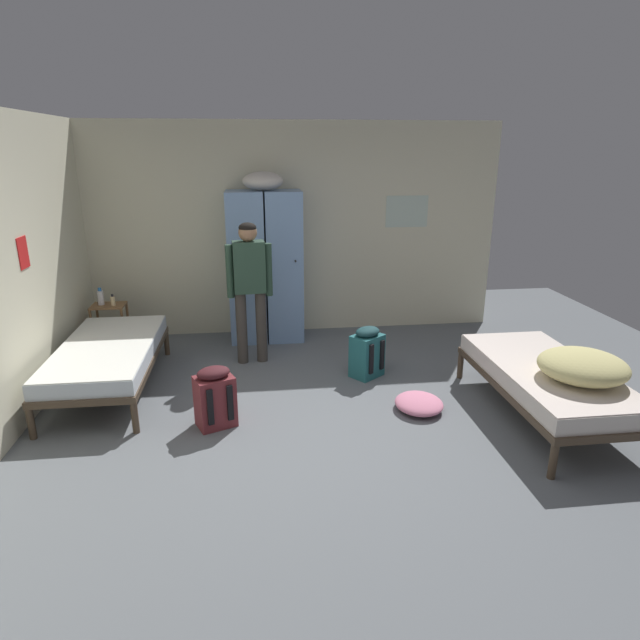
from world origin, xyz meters
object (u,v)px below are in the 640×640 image
Objects in this scene: backpack_maroon at (215,398)px; bed_left_rear at (108,354)px; person_traveler at (250,280)px; shelf_unit at (110,323)px; clothes_pile_pink at (419,403)px; lotion_bottle at (113,301)px; bed_right at (546,378)px; bedding_heap at (583,366)px; locker_bank at (265,264)px; backpack_teal at (366,353)px; water_bottle at (101,297)px.

bed_left_rear is at bearing 141.72° from backpack_maroon.
shelf_unit is at bearing 161.31° from person_traveler.
shelf_unit is 1.18m from bed_left_rear.
clothes_pile_pink is at bearing -42.19° from person_traveler.
backpack_maroon is 1.87m from clothes_pile_pink.
shelf_unit is 0.30× the size of bed_left_rear.
lotion_bottle is at bearing 122.84° from backpack_maroon.
bed_left_rear is (0.25, -1.15, 0.04)m from shelf_unit.
person_traveler is at bearing 77.19° from backpack_maroon.
bed_right is 2.64× the size of bedding_heap.
bed_left_rear is 1.64m from person_traveler.
bed_right reaches higher than clothes_pile_pink.
shelf_unit reaches higher than bed_left_rear.
backpack_maroon is (-0.52, -2.23, -0.71)m from locker_bank.
backpack_teal is 1.00× the size of backpack_maroon.
backpack_teal is at bearing 141.96° from bed_right.
person_traveler reaches higher than backpack_teal.
clothes_pile_pink is at bearing -15.26° from bed_left_rear.
backpack_teal is (-1.40, 1.10, -0.12)m from bed_right.
bed_left_rear is 3.45× the size of backpack_teal.
backpack_teal is at bearing 0.66° from bed_left_rear.
locker_bank is 2.40m from backpack_maroon.
person_traveler reaches higher than water_bottle.
bedding_heap reaches higher than backpack_teal.
clothes_pile_pink is (1.53, -1.39, -0.89)m from person_traveler.
shelf_unit is at bearing 123.72° from backpack_maroon.
clothes_pile_pink is at bearing 1.73° from backpack_maroon.
clothes_pile_pink is at bearing -58.30° from locker_bank.
locker_bank is 1.09× the size of bed_right.
bed_right is 4.91m from water_bottle.
backpack_maroon reaches higher than clothes_pile_pink.
water_bottle reaches higher than bedding_heap.
person_traveler reaches higher than bed_left_rear.
backpack_maroon is (-1.53, -0.89, 0.00)m from backpack_teal.
person_traveler is (-2.60, 1.65, 0.57)m from bed_right.
bed_right is 3.45× the size of backpack_maroon.
person_traveler is (-2.73, 1.95, 0.34)m from bedding_heap.
lotion_bottle reaches higher than bed_right.
water_bottle is at bearing 158.90° from backpack_teal.
shelf_unit is 5.08m from bedding_heap.
bed_left_rear is 2.63m from backpack_teal.
backpack_teal and backpack_maroon have the same top height.
clothes_pile_pink is (1.86, 0.06, -0.20)m from backpack_maroon.
bed_left_rear is at bearing -157.67° from person_traveler.
shelf_unit is at bearing 150.26° from lotion_bottle.
bed_left_rear is at bearing -77.74° from shelf_unit.
water_bottle is 0.37× the size of backpack_teal.
water_bottle reaches higher than shelf_unit.
person_traveler is at bearing 137.81° from clothes_pile_pink.
backpack_teal is at bearing 137.59° from bedding_heap.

